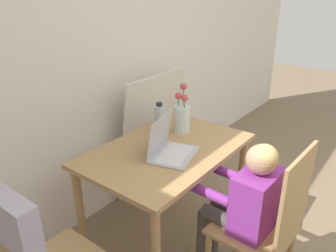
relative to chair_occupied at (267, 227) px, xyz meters
The scene contains 9 objects.
wall_back 1.58m from the chair_occupied, 78.27° to the left, with size 6.40×0.05×2.50m.
dining_table 0.71m from the chair_occupied, 86.73° to the left, with size 1.07×0.70×0.72m.
chair_occupied is the anchor object (origin of this frame).
chair_spare 1.16m from the chair_occupied, 144.25° to the left, with size 0.43×0.40×0.96m.
person_seated 0.17m from the chair_occupied, 87.56° to the left, with size 0.31×0.43×0.94m.
laptop 0.70m from the chair_occupied, 92.40° to the left, with size 0.36×0.30×0.23m.
flower_vase 0.90m from the chair_occupied, 68.88° to the left, with size 0.11×0.11×0.35m.
water_bottle 0.96m from the chair_occupied, 77.88° to the left, with size 0.07×0.07×0.22m.
cardboard_panel 1.32m from the chair_occupied, 67.58° to the left, with size 0.70×0.16×1.03m.
Camera 1 is at (-1.69, 0.45, 1.64)m, focal length 35.00 mm.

